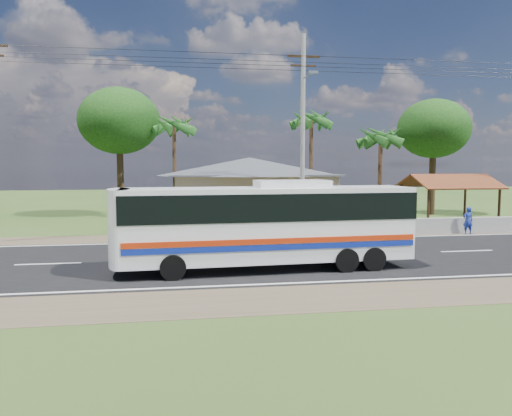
{
  "coord_description": "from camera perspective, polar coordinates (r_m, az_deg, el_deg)",
  "views": [
    {
      "loc": [
        -4.05,
        -20.46,
        3.93
      ],
      "look_at": [
        -0.52,
        1.0,
        2.03
      ],
      "focal_mm": 35.0,
      "sensor_mm": 36.0,
      "label": 1
    }
  ],
  "objects": [
    {
      "name": "waiting_shed",
      "position": [
        33.63,
        21.15,
        2.62
      ],
      "size": [
        5.2,
        4.48,
        3.35
      ],
      "color": "#332112",
      "rests_on": "ground"
    },
    {
      "name": "house",
      "position": [
        33.86,
        -0.76,
        2.82
      ],
      "size": [
        12.4,
        10.0,
        5.0
      ],
      "color": "tan",
      "rests_on": "ground"
    },
    {
      "name": "tree_behind_shed",
      "position": [
        41.7,
        19.64,
        8.5
      ],
      "size": [
        5.6,
        5.6,
        9.02
      ],
      "color": "#47301E",
      "rests_on": "ground"
    },
    {
      "name": "palm_mid",
      "position": [
        37.48,
        6.34,
        9.91
      ],
      "size": [
        2.8,
        2.8,
        8.2
      ],
      "color": "#47301E",
      "rests_on": "ground"
    },
    {
      "name": "palm_near",
      "position": [
        34.3,
        14.07,
        7.82
      ],
      "size": [
        2.8,
        2.8,
        6.7
      ],
      "color": "#47301E",
      "rests_on": "ground"
    },
    {
      "name": "palm_far",
      "position": [
        36.57,
        -9.36,
        9.24
      ],
      "size": [
        2.8,
        2.8,
        7.7
      ],
      "color": "#47301E",
      "rests_on": "ground"
    },
    {
      "name": "coach_bus",
      "position": [
        18.51,
        1.44,
        -1.26
      ],
      "size": [
        10.87,
        2.77,
        3.35
      ],
      "rotation": [
        0.0,
        0.0,
        0.04
      ],
      "color": "silver",
      "rests_on": "ground"
    },
    {
      "name": "concrete_barrier",
      "position": [
        30.81,
        22.15,
        -1.86
      ],
      "size": [
        7.0,
        0.3,
        0.9
      ],
      "primitive_type": "cube",
      "color": "#9E9E99",
      "rests_on": "ground"
    },
    {
      "name": "person",
      "position": [
        30.44,
        23.06,
        -1.34
      ],
      "size": [
        0.6,
        0.42,
        1.56
      ],
      "primitive_type": "imported",
      "rotation": [
        0.0,
        0.0,
        3.05
      ],
      "color": "navy",
      "rests_on": "ground"
    },
    {
      "name": "ground",
      "position": [
        21.23,
        1.83,
        -5.67
      ],
      "size": [
        120.0,
        120.0,
        0.0
      ],
      "primitive_type": "plane",
      "color": "#2C4619",
      "rests_on": "ground"
    },
    {
      "name": "road",
      "position": [
        21.23,
        1.83,
        -5.65
      ],
      "size": [
        120.0,
        16.0,
        0.03
      ],
      "color": "black",
      "rests_on": "ground"
    },
    {
      "name": "tree_behind_house",
      "position": [
        38.8,
        -15.37,
        9.53
      ],
      "size": [
        6.0,
        6.0,
        9.61
      ],
      "color": "#47301E",
      "rests_on": "ground"
    },
    {
      "name": "motorcycle",
      "position": [
        29.6,
        11.44,
        -1.82
      ],
      "size": [
        1.84,
        0.83,
        0.94
      ],
      "primitive_type": "imported",
      "rotation": [
        0.0,
        0.0,
        1.45
      ],
      "color": "black",
      "rests_on": "ground"
    },
    {
      "name": "utility_poles",
      "position": [
        27.83,
        4.7,
        8.77
      ],
      "size": [
        32.8,
        2.22,
        11.0
      ],
      "color": "#9E9E99",
      "rests_on": "ground"
    }
  ]
}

